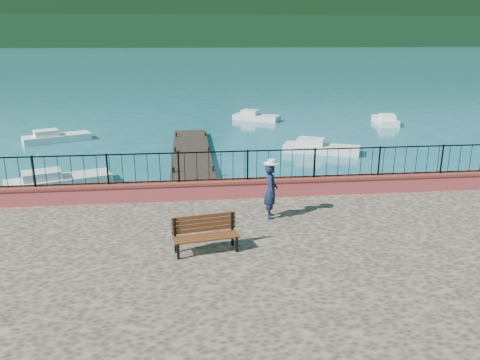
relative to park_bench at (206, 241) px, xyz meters
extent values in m
plane|color=#19596B|center=(1.84, 0.25, -1.47)|extent=(2000.00, 2000.00, 0.00)
cube|color=#AD3E41|center=(1.84, 3.95, 0.02)|extent=(28.00, 0.46, 0.58)
cube|color=black|center=(1.84, 3.95, 0.78)|extent=(27.00, 0.05, 0.95)
cube|color=#2D231C|center=(-0.16, 12.25, -1.32)|extent=(2.00, 16.00, 0.30)
cube|color=black|center=(1.84, 300.25, 7.53)|extent=(900.00, 60.00, 18.00)
cube|color=black|center=(1.84, 360.25, 20.53)|extent=(900.00, 120.00, 44.00)
ellipsoid|color=#142D23|center=(221.84, 560.25, -1.47)|extent=(448.00, 384.00, 180.00)
cube|color=black|center=(0.01, -0.04, -0.07)|extent=(1.65, 0.75, 0.40)
cube|color=brown|center=(-0.03, 0.20, 0.37)|extent=(1.58, 0.35, 0.49)
imported|color=#111933|center=(1.96, 2.05, 0.53)|extent=(0.45, 0.63, 1.61)
cylinder|color=white|center=(1.96, 2.05, 1.40)|extent=(0.44, 0.44, 0.12)
cube|color=silver|center=(-5.94, 9.61, -1.07)|extent=(4.50, 2.72, 0.80)
cube|color=silver|center=(7.07, 14.35, -1.07)|extent=(4.33, 2.85, 0.80)
cube|color=silver|center=(-8.36, 19.02, -1.07)|extent=(4.11, 2.78, 0.80)
cube|color=silver|center=(5.01, 25.17, -1.07)|extent=(3.70, 2.87, 0.80)
cube|color=silver|center=(14.33, 22.65, -1.07)|extent=(1.84, 3.50, 0.80)
camera|label=1|loc=(-0.36, -10.41, 4.75)|focal=35.00mm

